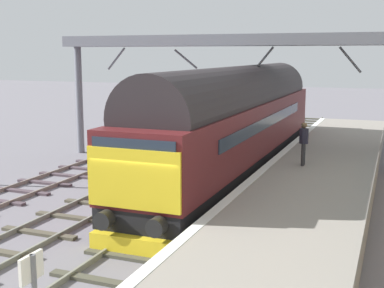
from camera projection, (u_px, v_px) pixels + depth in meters
ground_plane at (153, 240)px, 14.57m from camera, size 140.00×140.00×0.00m
track_main at (153, 238)px, 14.56m from camera, size 2.50×60.00×0.15m
track_adjacent_west at (55, 224)px, 15.76m from camera, size 2.50×60.00×0.15m
station_platform at (280, 240)px, 13.19m from camera, size 4.00×44.00×1.01m
diesel_locomotive at (236, 120)px, 21.49m from camera, size 2.74×18.70×4.68m
waiting_passenger at (304, 140)px, 19.48m from camera, size 0.34×0.51×1.64m
overhead_footbridge at (224, 46)px, 23.73m from camera, size 16.18×2.00×6.03m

